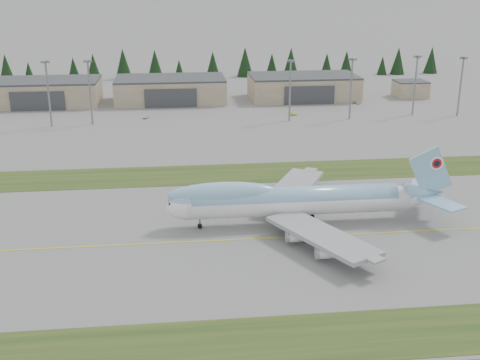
{
  "coord_description": "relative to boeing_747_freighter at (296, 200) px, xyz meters",
  "views": [
    {
      "loc": [
        -13.87,
        -117.18,
        54.13
      ],
      "look_at": [
        1.07,
        16.06,
        8.0
      ],
      "focal_mm": 45.0,
      "sensor_mm": 36.0,
      "label": 1
    }
  ],
  "objects": [
    {
      "name": "control_shed",
      "position": [
        82.28,
        140.77,
        -1.96
      ],
      "size": [
        14.0,
        12.0,
        7.6
      ],
      "color": "gray",
      "rests_on": "ground"
    },
    {
      "name": "taxiway_line_main",
      "position": [
        -12.72,
        -7.23,
        -5.76
      ],
      "size": [
        400.0,
        0.4,
        0.02
      ],
      "primitive_type": "cube",
      "color": "yellow",
      "rests_on": "ground"
    },
    {
      "name": "hangar_right",
      "position": [
        32.28,
        142.67,
        -0.37
      ],
      "size": [
        48.0,
        26.6,
        10.8
      ],
      "color": "gray",
      "rests_on": "ground"
    },
    {
      "name": "service_vehicle_c",
      "position": [
        53.24,
        128.51,
        -5.76
      ],
      "size": [
        2.46,
        3.8,
        1.02
      ],
      "primitive_type": "imported",
      "rotation": [
        0.0,
        0.0,
        0.32
      ],
      "color": "#B6B6BB",
      "rests_on": "ground"
    },
    {
      "name": "hangar_left",
      "position": [
        -82.72,
        142.67,
        -0.37
      ],
      "size": [
        48.0,
        26.6,
        10.8
      ],
      "color": "gray",
      "rests_on": "ground"
    },
    {
      "name": "boeing_747_freighter",
      "position": [
        0.0,
        0.0,
        0.0
      ],
      "size": [
        65.62,
        57.28,
        17.47
      ],
      "rotation": [
        0.0,
        0.0,
        -0.0
      ],
      "color": "white",
      "rests_on": "ground"
    },
    {
      "name": "grass_strip_near",
      "position": [
        -12.72,
        -45.23,
        -5.76
      ],
      "size": [
        400.0,
        14.0,
        0.08
      ],
      "primitive_type": "cube",
      "color": "#243F16",
      "rests_on": "ground"
    },
    {
      "name": "service_vehicle_a",
      "position": [
        -37.71,
        110.72,
        -5.76
      ],
      "size": [
        2.35,
        4.22,
        1.36
      ],
      "primitive_type": "imported",
      "rotation": [
        0.0,
        0.0,
        -0.19
      ],
      "color": "silver",
      "rests_on": "ground"
    },
    {
      "name": "ground",
      "position": [
        -12.72,
        -7.23,
        -5.76
      ],
      "size": [
        7000.0,
        7000.0,
        0.0
      ],
      "primitive_type": "plane",
      "color": "slate",
      "rests_on": "ground"
    },
    {
      "name": "floodlight_masts",
      "position": [
        13.91,
        101.82,
        10.72
      ],
      "size": [
        161.94,
        7.67,
        24.32
      ],
      "color": "slate",
      "rests_on": "ground"
    },
    {
      "name": "grass_strip_far",
      "position": [
        -12.72,
        37.77,
        -5.76
      ],
      "size": [
        400.0,
        18.0,
        0.08
      ],
      "primitive_type": "cube",
      "color": "#243F16",
      "rests_on": "ground"
    },
    {
      "name": "service_vehicle_b",
      "position": [
        21.1,
        109.39,
        -5.76
      ],
      "size": [
        3.71,
        2.13,
        1.16
      ],
      "primitive_type": "imported",
      "rotation": [
        0.0,
        0.0,
        1.3
      ],
      "color": "#A7BB2E",
      "rests_on": "ground"
    },
    {
      "name": "hangar_center",
      "position": [
        -27.72,
        142.67,
        -0.37
      ],
      "size": [
        48.0,
        26.6,
        10.8
      ],
      "color": "gray",
      "rests_on": "ground"
    },
    {
      "name": "conifer_belt",
      "position": [
        -4.77,
        206.11,
        1.37
      ],
      "size": [
        275.49,
        14.56,
        16.24
      ],
      "color": "black",
      "rests_on": "ground"
    }
  ]
}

